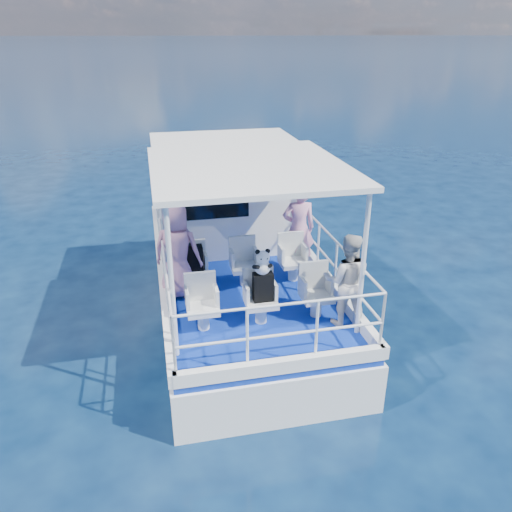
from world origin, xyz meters
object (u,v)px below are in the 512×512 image
at_px(passenger_port_fwd, 177,251).
at_px(passenger_stbd_aft, 347,280).
at_px(backpack_center, 263,287).
at_px(panda, 263,262).

height_order(passenger_port_fwd, passenger_stbd_aft, passenger_port_fwd).
height_order(passenger_port_fwd, backpack_center, passenger_port_fwd).
height_order(passenger_port_fwd, panda, passenger_port_fwd).
relative_size(passenger_port_fwd, panda, 4.14).
distance_m(passenger_stbd_aft, panda, 1.30).
xyz_separation_m(passenger_port_fwd, panda, (1.19, -1.17, 0.21)).
height_order(passenger_stbd_aft, panda, passenger_stbd_aft).
relative_size(passenger_port_fwd, passenger_stbd_aft, 1.11).
bearing_deg(passenger_stbd_aft, panda, 4.63).
bearing_deg(passenger_stbd_aft, backpack_center, 4.01).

